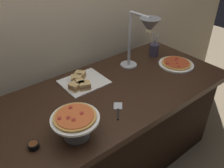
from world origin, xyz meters
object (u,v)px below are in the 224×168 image
(sauce_cup_near, at_px, (33,145))
(serving_spatula, at_px, (118,110))
(heat_lamp, at_px, (145,30))
(pizza_plate_front, at_px, (176,64))
(pizza_plate_center, at_px, (75,120))
(utensil_holder, at_px, (154,50))
(sandwich_platter, at_px, (81,82))

(sauce_cup_near, xyz_separation_m, serving_spatula, (0.55, -0.04, -0.02))
(heat_lamp, height_order, pizza_plate_front, heat_lamp)
(heat_lamp, relative_size, sauce_cup_near, 7.95)
(pizza_plate_center, relative_size, utensil_holder, 1.17)
(pizza_plate_center, distance_m, serving_spatula, 0.35)
(sauce_cup_near, bearing_deg, sandwich_platter, 34.65)
(utensil_holder, bearing_deg, sauce_cup_near, -164.52)
(sauce_cup_near, bearing_deg, serving_spatula, -4.04)
(sandwich_platter, xyz_separation_m, utensil_holder, (0.78, -0.00, 0.04))
(pizza_plate_front, bearing_deg, utensil_holder, 94.05)
(sauce_cup_near, bearing_deg, utensil_holder, 15.48)
(serving_spatula, bearing_deg, utensil_holder, 27.81)
(heat_lamp, distance_m, serving_spatula, 0.62)
(utensil_holder, bearing_deg, pizza_plate_front, -85.95)
(serving_spatula, bearing_deg, pizza_plate_front, 11.20)
(utensil_holder, height_order, serving_spatula, utensil_holder)
(heat_lamp, relative_size, pizza_plate_center, 1.76)
(heat_lamp, height_order, utensil_holder, heat_lamp)
(heat_lamp, bearing_deg, utensil_holder, 27.17)
(heat_lamp, bearing_deg, pizza_plate_front, -15.41)
(pizza_plate_front, height_order, pizza_plate_center, pizza_plate_center)
(pizza_plate_front, height_order, sauce_cup_near, sauce_cup_near)
(pizza_plate_center, bearing_deg, sauce_cup_near, 162.87)
(pizza_plate_front, height_order, serving_spatula, pizza_plate_front)
(heat_lamp, distance_m, pizza_plate_center, 0.86)
(heat_lamp, relative_size, utensil_holder, 2.06)
(heat_lamp, distance_m, sauce_cup_near, 1.08)
(sandwich_platter, bearing_deg, serving_spatula, -87.26)
(pizza_plate_center, bearing_deg, serving_spatula, 5.36)
(sandwich_platter, xyz_separation_m, serving_spatula, (0.02, -0.40, -0.02))
(pizza_plate_front, relative_size, sandwich_platter, 0.91)
(sandwich_platter, height_order, utensil_holder, utensil_holder)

